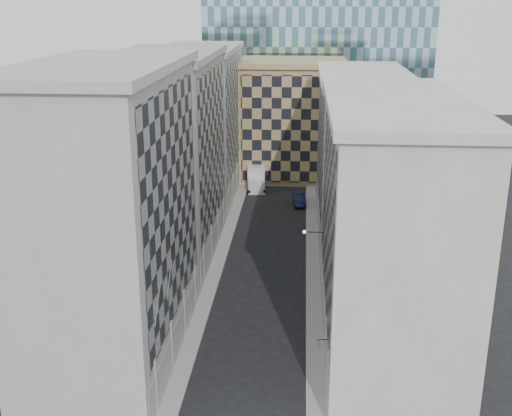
% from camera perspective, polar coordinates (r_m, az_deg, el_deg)
% --- Properties ---
extents(sidewalk_west, '(1.50, 100.00, 0.15)m').
position_cam_1_polar(sidewalk_west, '(71.58, -3.39, -4.87)').
color(sidewalk_west, gray).
rests_on(sidewalk_west, ground).
extents(sidewalk_east, '(1.50, 100.00, 0.15)m').
position_cam_1_polar(sidewalk_east, '(71.01, 5.07, -5.11)').
color(sidewalk_east, gray).
rests_on(sidewalk_east, ground).
extents(bldg_left_a, '(10.80, 22.80, 23.70)m').
position_cam_1_polar(bldg_left_a, '(51.18, -12.69, -0.79)').
color(bldg_left_a, '#A19C91').
rests_on(bldg_left_a, ground).
extents(bldg_left_b, '(10.80, 22.80, 22.70)m').
position_cam_1_polar(bldg_left_b, '(71.79, -7.71, 4.53)').
color(bldg_left_b, '#9C9991').
rests_on(bldg_left_b, ground).
extents(bldg_left_c, '(10.80, 22.80, 21.70)m').
position_cam_1_polar(bldg_left_c, '(93.05, -4.96, 7.44)').
color(bldg_left_c, '#A19C91').
rests_on(bldg_left_c, ground).
extents(bldg_right_a, '(10.80, 26.80, 20.70)m').
position_cam_1_polar(bldg_right_a, '(53.75, 11.55, -1.48)').
color(bldg_right_a, '#A9A69B').
rests_on(bldg_right_a, ground).
extents(bldg_right_b, '(10.80, 28.80, 19.70)m').
position_cam_1_polar(bldg_right_b, '(79.68, 9.26, 4.73)').
color(bldg_right_b, '#A9A69B').
rests_on(bldg_right_b, ground).
extents(tan_block, '(16.80, 14.80, 18.80)m').
position_cam_1_polar(tan_block, '(104.83, 3.22, 7.92)').
color(tan_block, tan).
rests_on(tan_block, ground).
extents(church_tower, '(7.20, 7.20, 51.50)m').
position_cam_1_polar(church_tower, '(117.31, 2.50, 17.63)').
color(church_tower, '#322C27').
rests_on(church_tower, ground).
extents(flagpoles_left, '(0.10, 6.33, 2.33)m').
position_cam_1_polar(flagpoles_left, '(46.89, -8.21, -7.36)').
color(flagpoles_left, gray).
rests_on(flagpoles_left, ground).
extents(bracket_lamp, '(1.98, 0.36, 0.36)m').
position_cam_1_polar(bracket_lamp, '(63.16, 4.49, -2.13)').
color(bracket_lamp, black).
rests_on(bracket_lamp, ground).
extents(box_truck, '(3.33, 6.66, 3.51)m').
position_cam_1_polar(box_truck, '(98.83, -0.01, 2.61)').
color(box_truck, silver).
rests_on(box_truck, ground).
extents(dark_car, '(1.96, 4.66, 1.50)m').
position_cam_1_polar(dark_car, '(91.15, 3.85, 0.70)').
color(dark_car, '#0E1435').
rests_on(dark_car, ground).
extents(shop_sign, '(0.82, 0.72, 0.80)m').
position_cam_1_polar(shop_sign, '(48.43, 5.68, -11.94)').
color(shop_sign, black).
rests_on(shop_sign, ground).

